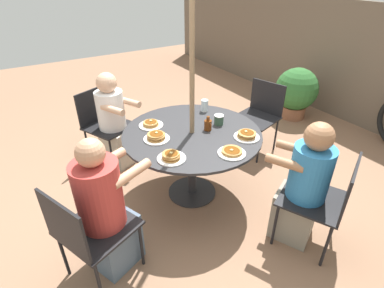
% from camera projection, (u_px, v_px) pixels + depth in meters
% --- Properties ---
extents(ground_plane, '(12.00, 12.00, 0.00)m').
position_uv_depth(ground_plane, '(192.00, 192.00, 3.17)').
color(ground_plane, '#8C664C').
extents(back_fence, '(10.00, 0.06, 1.67)m').
position_uv_depth(back_fence, '(374.00, 70.00, 4.08)').
color(back_fence, brown).
rests_on(back_fence, ground).
extents(patio_table, '(1.30, 1.30, 0.72)m').
position_uv_depth(patio_table, '(192.00, 142.00, 2.85)').
color(patio_table, '#28282B').
rests_on(patio_table, ground).
extents(umbrella_pole, '(0.04, 0.04, 2.44)m').
position_uv_depth(umbrella_pole, '(192.00, 81.00, 2.54)').
color(umbrella_pole, '#846B4C').
rests_on(umbrella_pole, ground).
extents(patio_chair_north, '(0.63, 0.63, 0.86)m').
position_uv_depth(patio_chair_north, '(104.00, 121.00, 3.50)').
color(patio_chair_north, black).
rests_on(patio_chair_north, ground).
extents(diner_north, '(0.53, 0.46, 1.10)m').
position_uv_depth(diner_north, '(114.00, 123.00, 3.41)').
color(diner_north, beige).
rests_on(diner_north, ground).
extents(patio_chair_east, '(0.62, 0.62, 0.86)m').
position_uv_depth(patio_chair_east, '(87.00, 230.00, 2.05)').
color(patio_chair_east, black).
rests_on(patio_chair_east, ground).
extents(diner_east, '(0.48, 0.57, 1.15)m').
position_uv_depth(diner_east, '(106.00, 212.00, 2.16)').
color(diner_east, slate).
rests_on(diner_east, ground).
extents(patio_chair_south, '(0.63, 0.63, 0.86)m').
position_uv_depth(patio_chair_south, '(325.00, 198.00, 2.34)').
color(patio_chair_south, black).
rests_on(patio_chair_south, ground).
extents(diner_south, '(0.53, 0.47, 1.12)m').
position_uv_depth(diner_south, '(303.00, 188.00, 2.41)').
color(diner_south, gray).
rests_on(diner_south, ground).
extents(patio_chair_west, '(0.58, 0.58, 0.86)m').
position_uv_depth(patio_chair_west, '(260.00, 112.00, 3.69)').
color(patio_chair_west, black).
rests_on(patio_chair_west, ground).
extents(pancake_plate_a, '(0.23, 0.23, 0.07)m').
position_uv_depth(pancake_plate_a, '(247.00, 135.00, 2.70)').
color(pancake_plate_a, white).
rests_on(pancake_plate_a, patio_table).
extents(pancake_plate_b, '(0.23, 0.23, 0.07)m').
position_uv_depth(pancake_plate_b, '(156.00, 137.00, 2.67)').
color(pancake_plate_b, white).
rests_on(pancake_plate_b, patio_table).
extents(pancake_plate_c, '(0.23, 0.23, 0.07)m').
position_uv_depth(pancake_plate_c, '(171.00, 157.00, 2.40)').
color(pancake_plate_c, white).
rests_on(pancake_plate_c, patio_table).
extents(pancake_plate_d, '(0.23, 0.23, 0.05)m').
position_uv_depth(pancake_plate_d, '(232.00, 152.00, 2.47)').
color(pancake_plate_d, white).
rests_on(pancake_plate_d, patio_table).
extents(pancake_plate_e, '(0.23, 0.23, 0.06)m').
position_uv_depth(pancake_plate_e, '(151.00, 124.00, 2.90)').
color(pancake_plate_e, white).
rests_on(pancake_plate_e, patio_table).
extents(syrup_bottle, '(0.09, 0.07, 0.14)m').
position_uv_depth(syrup_bottle, '(208.00, 125.00, 2.81)').
color(syrup_bottle, '#602D0F').
rests_on(syrup_bottle, patio_table).
extents(coffee_cup, '(0.09, 0.09, 0.10)m').
position_uv_depth(coffee_cup, '(219.00, 120.00, 2.92)').
color(coffee_cup, '#33513D').
rests_on(coffee_cup, patio_table).
extents(drinking_glass_a, '(0.07, 0.07, 0.13)m').
position_uv_depth(drinking_glass_a, '(205.00, 106.00, 3.18)').
color(drinking_glass_a, silver).
rests_on(drinking_glass_a, patio_table).
extents(potted_shrub, '(0.64, 0.64, 0.78)m').
position_uv_depth(potted_shrub, '(296.00, 91.00, 4.53)').
color(potted_shrub, brown).
rests_on(potted_shrub, ground).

